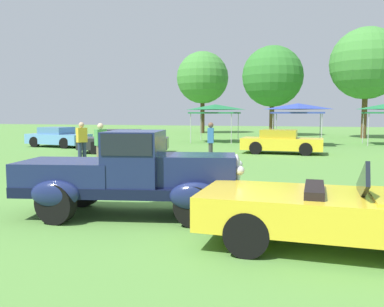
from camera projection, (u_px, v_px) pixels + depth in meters
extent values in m
plane|color=#568C3D|center=(148.00, 212.00, 8.42)|extent=(120.00, 120.00, 0.00)
cube|color=black|center=(130.00, 188.00, 8.06)|extent=(4.52, 2.23, 0.20)
cube|color=navy|center=(194.00, 170.00, 7.91)|extent=(1.78, 1.37, 0.60)
ellipsoid|color=silver|center=(236.00, 171.00, 7.84)|extent=(0.26, 0.54, 0.68)
cube|color=navy|center=(135.00, 157.00, 7.98)|extent=(1.27, 1.54, 1.04)
cube|color=black|center=(135.00, 142.00, 7.96)|extent=(1.19, 1.56, 0.40)
cube|color=navy|center=(70.00, 172.00, 8.13)|extent=(2.11, 1.74, 0.48)
ellipsoid|color=navy|center=(200.00, 183.00, 8.66)|extent=(0.97, 0.53, 0.52)
ellipsoid|color=navy|center=(195.00, 197.00, 7.22)|extent=(0.97, 0.53, 0.52)
ellipsoid|color=navy|center=(83.00, 181.00, 8.87)|extent=(0.97, 0.53, 0.52)
ellipsoid|color=navy|center=(55.00, 194.00, 7.44)|extent=(0.97, 0.53, 0.52)
sphere|color=silver|center=(238.00, 165.00, 8.27)|extent=(0.18, 0.18, 0.18)
sphere|color=silver|center=(240.00, 171.00, 7.39)|extent=(0.18, 0.18, 0.18)
cylinder|color=black|center=(200.00, 191.00, 8.67)|extent=(0.76, 0.24, 0.76)
cylinder|color=black|center=(195.00, 206.00, 7.24)|extent=(0.76, 0.24, 0.76)
cylinder|color=black|center=(83.00, 189.00, 8.89)|extent=(0.76, 0.24, 0.76)
cylinder|color=black|center=(56.00, 204.00, 7.46)|extent=(0.76, 0.24, 0.76)
cube|color=yellow|center=(342.00, 212.00, 6.05)|extent=(4.28, 1.81, 0.52)
cube|color=black|center=(363.00, 185.00, 5.93)|extent=(0.09, 1.25, 0.82)
cube|color=black|center=(314.00, 195.00, 6.15)|extent=(0.31, 1.21, 0.28)
cylinder|color=black|center=(261.00, 210.00, 7.19)|extent=(0.66, 0.20, 0.66)
cylinder|color=black|center=(246.00, 235.00, 5.72)|extent=(0.66, 0.20, 0.66)
cube|color=#669EDB|center=(59.00, 139.00, 24.90)|extent=(4.14, 2.26, 0.60)
cube|color=#517EAF|center=(56.00, 131.00, 24.92)|extent=(1.93, 1.69, 0.44)
cylinder|color=black|center=(65.00, 143.00, 23.73)|extent=(0.64, 0.22, 0.64)
cylinder|color=black|center=(35.00, 142.00, 24.70)|extent=(0.64, 0.22, 0.64)
cube|color=#28282D|center=(124.00, 143.00, 21.13)|extent=(4.86, 2.84, 0.60)
cube|color=black|center=(120.00, 134.00, 21.09)|extent=(2.33, 1.93, 0.44)
cylinder|color=black|center=(149.00, 148.00, 20.37)|extent=(0.64, 0.22, 0.64)
cylinder|color=black|center=(94.00, 148.00, 20.39)|extent=(0.64, 0.22, 0.64)
cube|color=yellow|center=(282.00, 144.00, 20.72)|extent=(4.10, 1.81, 0.60)
cube|color=gold|center=(279.00, 134.00, 20.71)|extent=(1.83, 1.50, 0.44)
cylinder|color=black|center=(306.00, 149.00, 19.63)|extent=(0.64, 0.22, 0.64)
cylinder|color=black|center=(256.00, 148.00, 20.37)|extent=(0.64, 0.22, 0.64)
cylinder|color=#283351|center=(80.00, 153.00, 16.71)|extent=(0.16, 0.16, 0.86)
cylinder|color=#283351|center=(84.00, 152.00, 16.84)|extent=(0.16, 0.16, 0.86)
cube|color=gold|center=(82.00, 135.00, 16.71)|extent=(0.42, 0.47, 0.60)
sphere|color=tan|center=(81.00, 125.00, 16.66)|extent=(0.22, 0.22, 0.22)
cylinder|color=#383838|center=(211.00, 153.00, 16.57)|extent=(0.16, 0.16, 0.86)
cylinder|color=#383838|center=(210.00, 154.00, 16.37)|extent=(0.16, 0.16, 0.86)
cube|color=#336BB2|center=(211.00, 135.00, 16.40)|extent=(0.30, 0.44, 0.60)
sphere|color=brown|center=(211.00, 125.00, 16.35)|extent=(0.22, 0.22, 0.22)
cylinder|color=#7F7056|center=(99.00, 157.00, 15.02)|extent=(0.16, 0.16, 0.86)
cylinder|color=#7F7056|center=(103.00, 157.00, 15.16)|extent=(0.16, 0.16, 0.86)
cube|color=#4C9351|center=(101.00, 137.00, 15.02)|extent=(0.41, 0.47, 0.60)
sphere|color=beige|center=(100.00, 126.00, 14.97)|extent=(0.22, 0.22, 0.22)
cylinder|color=#B7B7BC|center=(238.00, 127.00, 30.07)|extent=(0.05, 0.05, 2.05)
cylinder|color=#B7B7BC|center=(231.00, 129.00, 27.32)|extent=(0.05, 0.05, 2.05)
cylinder|color=#B7B7BC|center=(201.00, 127.00, 30.84)|extent=(0.05, 0.05, 2.05)
cylinder|color=#B7B7BC|center=(191.00, 128.00, 28.10)|extent=(0.05, 0.05, 2.05)
cube|color=#1E703D|center=(215.00, 113.00, 28.98)|extent=(3.18, 3.18, 0.10)
pyramid|color=#1E703D|center=(215.00, 107.00, 28.94)|extent=(3.12, 3.12, 0.38)
cylinder|color=#B7B7BC|center=(320.00, 129.00, 27.17)|extent=(0.05, 0.05, 2.05)
cylinder|color=#B7B7BC|center=(322.00, 131.00, 24.39)|extent=(0.05, 0.05, 2.05)
cylinder|color=#B7B7BC|center=(276.00, 128.00, 27.96)|extent=(0.05, 0.05, 2.05)
cylinder|color=#B7B7BC|center=(273.00, 130.00, 25.17)|extent=(0.05, 0.05, 2.05)
cube|color=#2D429E|center=(298.00, 113.00, 26.07)|extent=(3.23, 3.23, 0.10)
pyramid|color=#2D429E|center=(298.00, 106.00, 26.03)|extent=(3.17, 3.17, 0.38)
cylinder|color=#B7B7BC|center=(363.00, 128.00, 27.98)|extent=(0.05, 0.05, 2.05)
cylinder|color=#B7B7BC|center=(368.00, 130.00, 25.57)|extent=(0.05, 0.05, 2.05)
cylinder|color=#47331E|center=(202.00, 113.00, 42.69)|extent=(0.44, 0.44, 4.33)
sphere|color=#428938|center=(203.00, 78.00, 42.34)|extent=(5.42, 5.42, 5.42)
cylinder|color=brown|center=(272.00, 115.00, 37.60)|extent=(0.44, 0.44, 3.94)
sphere|color=#337A2D|center=(273.00, 76.00, 37.25)|extent=(5.60, 5.60, 5.60)
cylinder|color=brown|center=(364.00, 111.00, 33.51)|extent=(0.44, 0.44, 4.54)
sphere|color=#428938|center=(366.00, 63.00, 33.13)|extent=(5.86, 5.86, 5.86)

